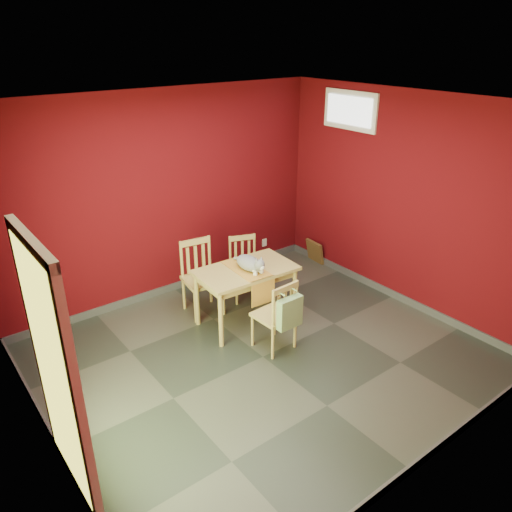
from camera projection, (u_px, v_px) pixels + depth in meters
ground at (263, 357)px, 5.54m from camera, size 4.50×4.50×0.00m
room_shell at (263, 353)px, 5.52m from camera, size 4.50×4.50×4.50m
doorway at (53, 367)px, 3.55m from camera, size 0.06×1.01×2.13m
window at (350, 110)px, 6.52m from camera, size 0.05×0.90×0.50m
outlet_plate at (264, 243)px, 7.74m from camera, size 0.08×0.02×0.12m
dining_table at (246, 276)px, 5.95m from camera, size 1.20×0.75×0.73m
table_runner at (252, 276)px, 5.85m from camera, size 0.36×0.68×0.34m
chair_far_left at (201, 277)px, 6.26m from camera, size 0.50×0.50×0.95m
chair_far_right at (245, 267)px, 6.64m from camera, size 0.51×0.51×0.84m
chair_near at (276, 315)px, 5.52m from camera, size 0.42×0.42×0.85m
tote_bag at (290, 313)px, 5.32m from camera, size 0.30×0.18×0.42m
cat at (249, 260)px, 5.85m from camera, size 0.26×0.47×0.23m
picture_frame at (315, 251)px, 7.74m from camera, size 0.14×0.35×0.34m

